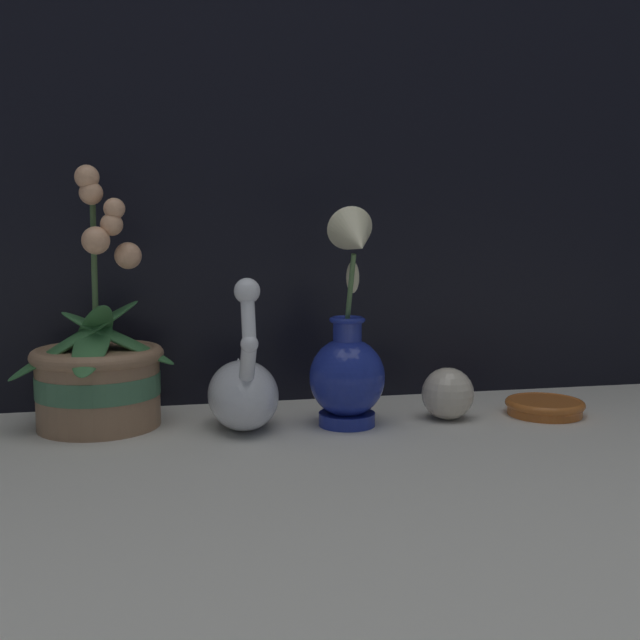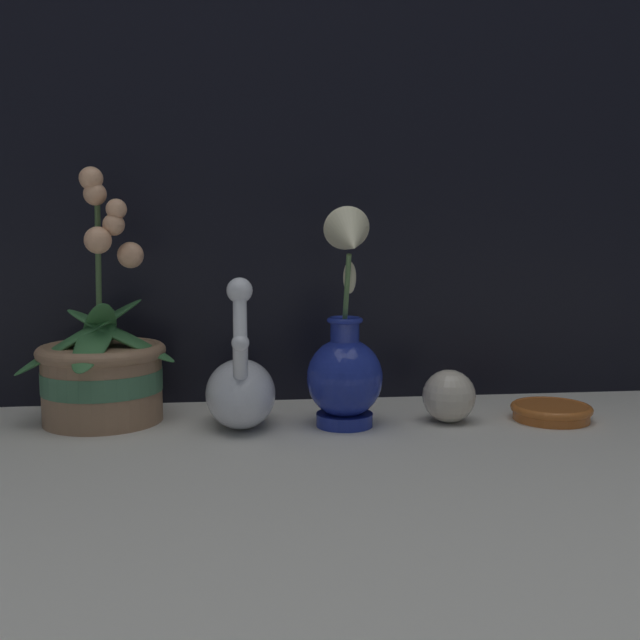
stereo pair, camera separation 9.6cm
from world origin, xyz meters
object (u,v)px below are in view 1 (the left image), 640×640
(swan_figurine, at_px, (243,389))
(amber_dish, at_px, (545,406))
(glass_sphere, at_px, (448,394))
(orchid_potted_plant, at_px, (98,372))
(blue_vase, at_px, (348,356))

(swan_figurine, bearing_deg, amber_dish, -1.71)
(glass_sphere, xyz_separation_m, amber_dish, (0.15, -0.00, -0.02))
(orchid_potted_plant, distance_m, amber_dish, 0.65)
(blue_vase, height_order, glass_sphere, blue_vase)
(glass_sphere, bearing_deg, blue_vase, -176.11)
(swan_figurine, bearing_deg, blue_vase, -7.37)
(blue_vase, relative_size, glass_sphere, 4.02)
(blue_vase, xyz_separation_m, amber_dish, (0.30, 0.01, -0.09))
(orchid_potted_plant, height_order, glass_sphere, orchid_potted_plant)
(orchid_potted_plant, distance_m, swan_figurine, 0.21)
(swan_figurine, relative_size, glass_sphere, 2.81)
(orchid_potted_plant, xyz_separation_m, glass_sphere, (0.50, -0.06, -0.04))
(orchid_potted_plant, relative_size, glass_sphere, 4.75)
(blue_vase, bearing_deg, amber_dish, 1.02)
(swan_figurine, bearing_deg, glass_sphere, -1.64)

